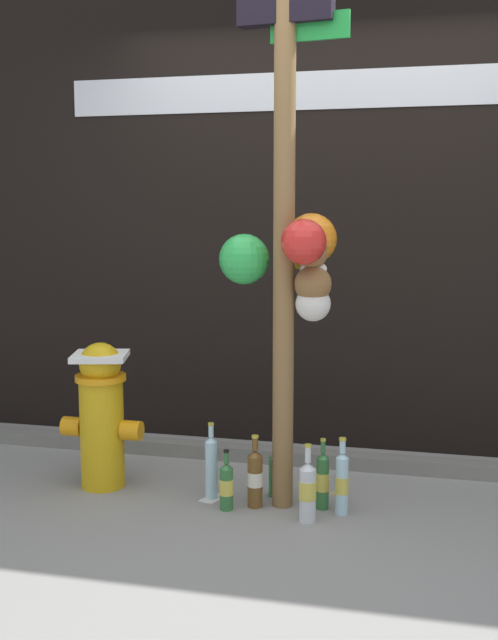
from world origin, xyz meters
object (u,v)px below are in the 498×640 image
object	(u,v)px
fire_hydrant	(102,412)
bottle_3	(211,466)
bottle_0	(275,472)
bottle_2	(255,477)
bottle_6	(342,482)
bottle_1	(308,490)
memorial_post	(291,219)
bottle_4	(226,486)
bottle_5	(323,480)

from	to	relation	value
fire_hydrant	bottle_3	bearing A→B (deg)	-3.58
bottle_0	bottle_3	bearing A→B (deg)	-161.21
bottle_2	bottle_6	world-z (taller)	bottle_6
fire_hydrant	bottle_1	world-z (taller)	fire_hydrant
bottle_1	bottle_6	distance (m)	0.19
memorial_post	fire_hydrant	distance (m)	1.40
fire_hydrant	bottle_0	distance (m)	0.94
memorial_post	bottle_4	distance (m)	1.31
bottle_2	bottle_3	xyz separation A→B (m)	(-0.24, 0.06, 0.02)
bottle_4	bottle_6	size ratio (longest dim) A/B	0.80
memorial_post	fire_hydrant	bearing A→B (deg)	179.16
bottle_5	bottle_4	bearing A→B (deg)	-164.75
bottle_1	bottle_2	xyz separation A→B (m)	(-0.28, 0.12, -0.00)
bottle_3	bottle_6	xyz separation A→B (m)	(0.66, -0.05, -0.01)
memorial_post	bottle_1	bearing A→B (deg)	-57.86
bottle_3	bottle_6	bearing A→B (deg)	-4.45
fire_hydrant	bottle_4	world-z (taller)	fire_hydrant
bottle_1	bottle_3	bearing A→B (deg)	160.92
bottle_1	bottle_0	bearing A→B (deg)	127.17
bottle_4	memorial_post	bearing A→B (deg)	28.50
bottle_3	fire_hydrant	bearing A→B (deg)	176.42
memorial_post	bottle_4	xyz separation A→B (m)	(-0.28, -0.15, -1.27)
bottle_1	memorial_post	bearing A→B (deg)	122.14
memorial_post	bottle_5	size ratio (longest dim) A/B	7.52
bottle_0	bottle_4	size ratio (longest dim) A/B	1.06
fire_hydrant	bottle_4	xyz separation A→B (m)	(0.71, -0.16, -0.28)
fire_hydrant	bottle_3	size ratio (longest dim) A/B	1.96
bottle_3	bottle_1	bearing A→B (deg)	-19.08
fire_hydrant	bottle_6	size ratio (longest dim) A/B	2.04
bottle_1	fire_hydrant	bearing A→B (deg)	169.05
bottle_5	memorial_post	bearing A→B (deg)	170.79
bottle_2	bottle_6	size ratio (longest dim) A/B	0.96
memorial_post	fire_hydrant	xyz separation A→B (m)	(-0.99, 0.01, -0.99)
fire_hydrant	bottle_3	distance (m)	0.64
bottle_1	bottle_3	xyz separation A→B (m)	(-0.51, 0.18, 0.02)
bottle_3	bottle_5	distance (m)	0.56
bottle_2	bottle_3	distance (m)	0.25
bottle_3	bottle_4	size ratio (longest dim) A/B	1.31
memorial_post	bottle_2	xyz separation A→B (m)	(-0.15, -0.08, -1.24)
bottle_2	bottle_3	size ratio (longest dim) A/B	0.92
fire_hydrant	bottle_5	bearing A→B (deg)	-2.09
bottle_6	bottle_4	bearing A→B (deg)	-172.12
memorial_post	bottle_6	world-z (taller)	memorial_post
bottle_1	bottle_3	distance (m)	0.54
bottle_2	bottle_5	world-z (taller)	bottle_2
bottle_0	bottle_1	bearing A→B (deg)	-52.83
bottle_0	bottle_4	world-z (taller)	bottle_0
bottle_2	bottle_4	xyz separation A→B (m)	(-0.12, -0.07, -0.03)
memorial_post	bottle_2	world-z (taller)	memorial_post
bottle_2	bottle_4	distance (m)	0.15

